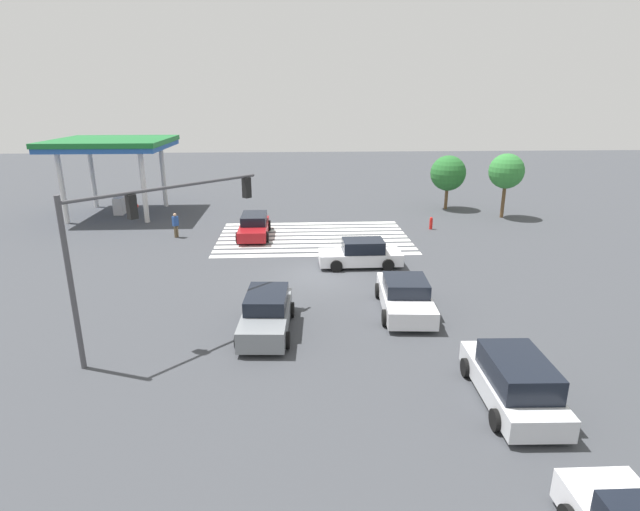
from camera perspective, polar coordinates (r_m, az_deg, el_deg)
The scene contains 13 objects.
ground_plane at distance 25.31m, azimuth 0.00°, elevation -2.50°, with size 123.53×123.53×0.00m, color #3D3F44.
crosswalk_markings at distance 32.52m, azimuth -0.74°, elevation 2.08°, with size 12.30×8.20×0.01m.
traffic_signal_mast at distance 18.43m, azimuth -19.92°, elevation 2.81°, with size 5.64×5.64×5.88m.
car_1 at distance 19.53m, azimuth -6.13°, elevation -6.62°, with size 2.18×4.50×1.51m.
car_2 at distance 32.98m, azimuth -7.55°, elevation 3.36°, with size 2.03×4.83×1.41m.
car_3 at distance 21.50m, azimuth 9.69°, elevation -4.59°, with size 2.45×4.89×1.46m.
car_4 at distance 26.90m, azimuth 4.70°, elevation 0.17°, with size 4.42×2.03×1.45m.
car_5 at distance 16.18m, azimuth 21.24°, elevation -13.17°, with size 2.18×4.54×1.56m.
gas_station_canopy at distance 41.45m, azimuth -22.66°, elevation 11.39°, with size 8.32×8.32×5.77m.
pedestrian at distance 33.67m, azimuth -16.18°, elevation 3.47°, with size 0.40×0.41×1.61m.
tree_corner_a at distance 39.91m, azimuth 20.53°, elevation 8.99°, with size 2.58×2.58×4.81m.
tree_corner_c at distance 41.82m, azimuth 14.43°, elevation 9.09°, with size 2.81×2.81×4.34m.
fire_hydrant at distance 35.36m, azimuth 12.57°, elevation 3.63°, with size 0.22×0.22×0.86m.
Camera 1 is at (1.31, 23.74, 8.68)m, focal length 28.00 mm.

